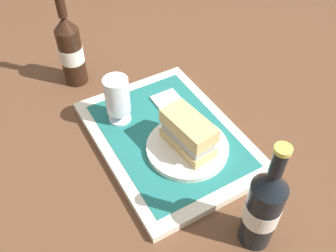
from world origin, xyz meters
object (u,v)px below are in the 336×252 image
at_px(second_bottle, 263,207).
at_px(beer_glass, 117,99).
at_px(plate, 187,148).
at_px(beer_bottle, 71,50).
at_px(sandwich, 187,132).

bearing_deg(second_bottle, beer_glass, 13.21).
relative_size(plate, beer_bottle, 0.71).
height_order(beer_bottle, second_bottle, same).
distance_m(plate, second_bottle, 0.25).
bearing_deg(plate, second_bottle, -178.96).
height_order(plate, second_bottle, second_bottle).
bearing_deg(beer_glass, second_bottle, -166.79).
bearing_deg(sandwich, beer_bottle, 10.08).
relative_size(beer_glass, beer_bottle, 0.47).
xyz_separation_m(sandwich, second_bottle, (-0.24, -0.00, 0.03)).
xyz_separation_m(plate, sandwich, (0.00, 0.00, 0.05)).
bearing_deg(second_bottle, beer_bottle, 11.46).
xyz_separation_m(sandwich, beer_glass, (0.17, 0.09, 0.01)).
distance_m(beer_bottle, second_bottle, 0.65).
bearing_deg(plate, beer_glass, 28.32).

